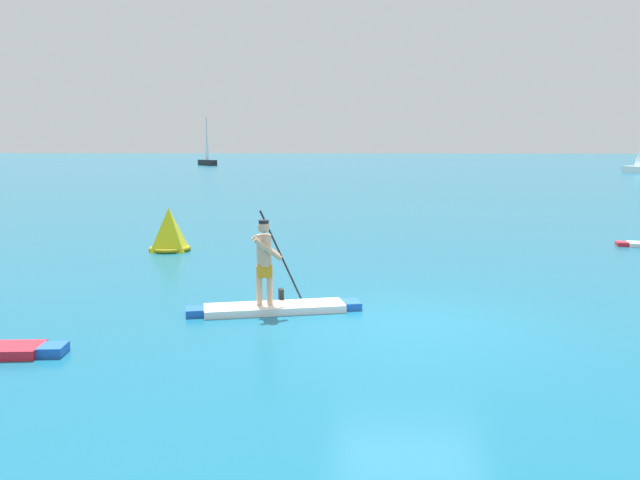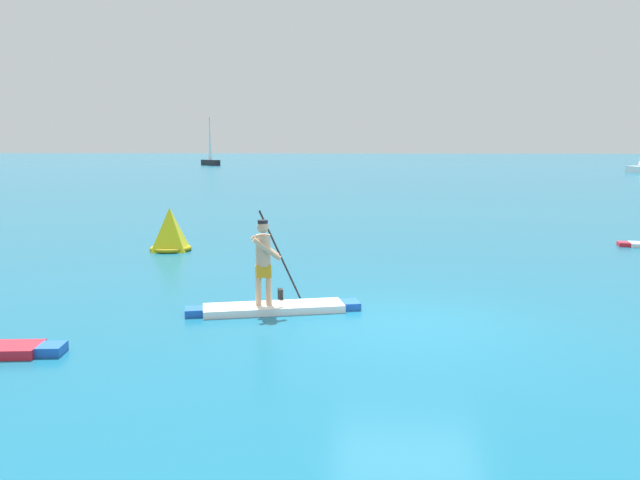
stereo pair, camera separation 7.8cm
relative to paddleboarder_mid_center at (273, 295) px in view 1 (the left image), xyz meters
name	(u,v)px [view 1 (the left image)]	position (x,y,z in m)	size (l,w,h in m)	color
ground	(410,325)	(2.41, -0.67, -0.31)	(440.00, 440.00, 0.00)	#145B7A
paddleboarder_mid_center	(273,295)	(0.00, 0.00, 0.00)	(3.14, 1.27, 1.81)	white
race_marker_buoy	(169,232)	(-3.89, 6.38, 0.23)	(1.34, 1.34, 1.22)	yellow
sailboat_left_horizon	(207,158)	(-21.72, 81.38, 0.82)	(3.51, 3.62, 7.00)	black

